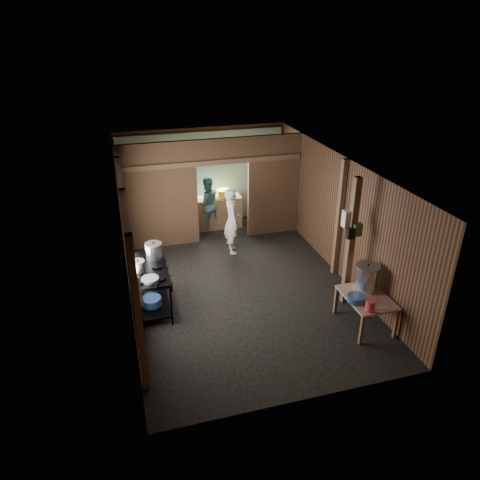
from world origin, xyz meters
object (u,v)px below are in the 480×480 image
object	(u,v)px
stove_pot_large	(154,251)
stock_pot	(367,278)
prep_table	(365,311)
yellow_tub	(224,193)
gas_range	(150,288)
pink_bucket	(370,306)
cook	(232,221)

from	to	relation	value
stove_pot_large	stock_pot	world-z (taller)	stove_pot_large
prep_table	yellow_tub	bearing A→B (deg)	105.27
stove_pot_large	yellow_tub	size ratio (longest dim) A/B	0.95
gas_range	stock_pot	bearing A→B (deg)	-20.12
pink_bucket	yellow_tub	world-z (taller)	yellow_tub
yellow_tub	gas_range	bearing A→B (deg)	-124.46
prep_table	yellow_tub	size ratio (longest dim) A/B	2.91
pink_bucket	prep_table	bearing A→B (deg)	65.55
pink_bucket	stock_pot	bearing A→B (deg)	66.11
gas_range	pink_bucket	world-z (taller)	gas_range
gas_range	yellow_tub	distance (m)	4.15
stock_pot	pink_bucket	bearing A→B (deg)	-113.89
pink_bucket	yellow_tub	distance (m)	5.57
gas_range	pink_bucket	xyz separation A→B (m)	(3.53, -2.04, 0.27)
gas_range	prep_table	xyz separation A→B (m)	(3.71, -1.65, -0.13)
pink_bucket	stove_pot_large	bearing A→B (deg)	144.14
yellow_tub	cook	world-z (taller)	cook
prep_table	pink_bucket	bearing A→B (deg)	-114.45
cook	stock_pot	bearing A→B (deg)	-147.57
gas_range	pink_bucket	distance (m)	4.09
gas_range	pink_bucket	size ratio (longest dim) A/B	7.53
gas_range	cook	xyz separation A→B (m)	(2.15, 1.88, 0.37)
pink_bucket	yellow_tub	size ratio (longest dim) A/B	0.55
yellow_tub	pink_bucket	bearing A→B (deg)	-77.56
prep_table	pink_bucket	xyz separation A→B (m)	(-0.18, -0.39, 0.40)
stock_pot	yellow_tub	world-z (taller)	stock_pot
prep_table	stock_pot	xyz separation A→B (m)	(0.11, 0.25, 0.54)
stove_pot_large	stock_pot	xyz separation A→B (m)	(3.65, -1.79, -0.18)
prep_table	stock_pot	bearing A→B (deg)	66.99
cook	stove_pot_large	bearing A→B (deg)	132.40
stove_pot_large	yellow_tub	xyz separation A→B (m)	(2.16, 3.01, -0.07)
yellow_tub	stove_pot_large	bearing A→B (deg)	-125.71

